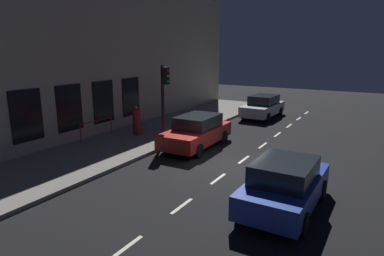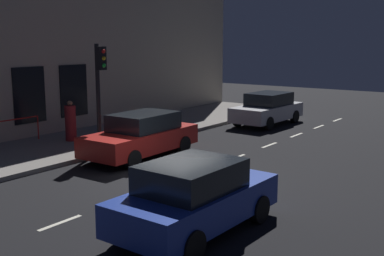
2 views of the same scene
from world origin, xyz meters
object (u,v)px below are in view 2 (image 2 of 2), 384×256
Objects in this scene: parked_car_2 at (142,135)px; parked_car_1 at (195,197)px; pedestrian_0 at (71,123)px; parked_car_0 at (268,109)px; traffic_light at (100,79)px.

parked_car_1 is at bearing 139.93° from parked_car_2.
pedestrian_0 reaches higher than parked_car_1.
pedestrian_0 is (3.77, 0.04, 0.09)m from parked_car_2.
parked_car_0 and parked_car_2 have the same top height.
traffic_light is 2.39× the size of pedestrian_0.
parked_car_1 is at bearing 112.92° from parked_car_0.
traffic_light reaches higher than parked_car_0.
parked_car_0 is at bearing -94.02° from parked_car_2.
parked_car_0 is 2.72× the size of pedestrian_0.
pedestrian_0 is (4.20, 8.90, 0.09)m from parked_car_0.
parked_car_2 is at bearing 7.53° from pedestrian_0.
parked_car_2 is (-1.64, -0.39, -1.95)m from traffic_light.
traffic_light is 0.85× the size of parked_car_2.
traffic_light is at bearing 151.35° from parked_car_1.
traffic_light reaches higher than parked_car_2.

